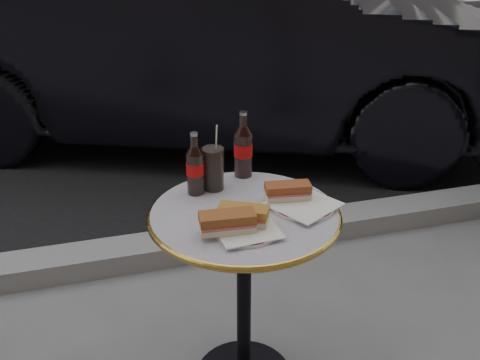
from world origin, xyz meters
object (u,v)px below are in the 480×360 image
object	(u,v)px
parked_car	(213,39)
plate_left	(246,230)
cola_bottle_left	(195,163)
cola_bottle_right	(243,144)
cola_glass	(213,168)
plate_right	(303,206)
bistro_table	(244,303)

from	to	relation	value
parked_car	plate_left	bearing A→B (deg)	-168.53
cola_bottle_left	cola_bottle_right	bearing A→B (deg)	25.12
cola_bottle_right	cola_glass	distance (m)	0.16
plate_right	cola_bottle_left	world-z (taller)	cola_bottle_left
bistro_table	plate_left	bearing A→B (deg)	-103.91
plate_left	plate_right	world-z (taller)	same
bistro_table	parked_car	xyz separation A→B (m)	(0.50, 2.51, 0.41)
cola_glass	plate_left	bearing A→B (deg)	-85.11
plate_left	cola_glass	distance (m)	0.32
cola_glass	parked_car	bearing A→B (deg)	76.62
cola_bottle_left	parked_car	size ratio (longest dim) A/B	0.05
plate_right	bistro_table	bearing A→B (deg)	171.32
cola_bottle_right	cola_glass	bearing A→B (deg)	-149.68
cola_bottle_right	bistro_table	bearing A→B (deg)	-105.46
bistro_table	cola_bottle_left	bearing A→B (deg)	125.74
bistro_table	cola_bottle_left	distance (m)	0.52
bistro_table	cola_glass	distance (m)	0.48
plate_right	cola_bottle_left	xyz separation A→B (m)	(-0.31, 0.20, 0.10)
parked_car	plate_right	bearing A→B (deg)	-164.10
cola_bottle_left	cola_glass	world-z (taller)	cola_bottle_left
cola_glass	plate_right	bearing A→B (deg)	-40.97
plate_right	cola_glass	distance (m)	0.33
bistro_table	cola_glass	world-z (taller)	cola_glass
parked_car	bistro_table	bearing A→B (deg)	-168.40
plate_left	plate_right	xyz separation A→B (m)	(0.22, 0.09, 0.00)
bistro_table	plate_left	size ratio (longest dim) A/B	3.82
plate_right	parked_car	distance (m)	2.56
cola_bottle_left	cola_glass	size ratio (longest dim) A/B	1.44
plate_left	cola_glass	world-z (taller)	cola_glass
plate_left	parked_car	world-z (taller)	parked_car
plate_left	cola_bottle_left	xyz separation A→B (m)	(-0.09, 0.29, 0.10)
cola_bottle_left	parked_car	distance (m)	2.42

